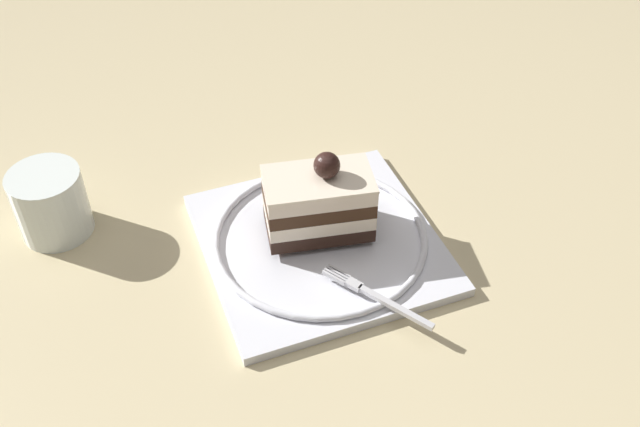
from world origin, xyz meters
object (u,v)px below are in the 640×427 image
object	(u,v)px
cake_slice	(319,202)
fork	(374,295)
dessert_plate	(320,241)
drink_glass_near	(51,205)

from	to	relation	value
cake_slice	fork	distance (m)	0.11
dessert_plate	cake_slice	xyz separation A→B (m)	(-0.01, 0.00, 0.05)
cake_slice	fork	world-z (taller)	cake_slice
cake_slice	drink_glass_near	size ratio (longest dim) A/B	1.57
dessert_plate	cake_slice	size ratio (longest dim) A/B	2.00
cake_slice	drink_glass_near	xyz separation A→B (m)	(-0.12, -0.26, -0.02)
dessert_plate	drink_glass_near	bearing A→B (deg)	-116.81
cake_slice	drink_glass_near	bearing A→B (deg)	-114.62
fork	drink_glass_near	bearing A→B (deg)	-129.88
dessert_plate	drink_glass_near	xyz separation A→B (m)	(-0.13, -0.25, 0.03)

